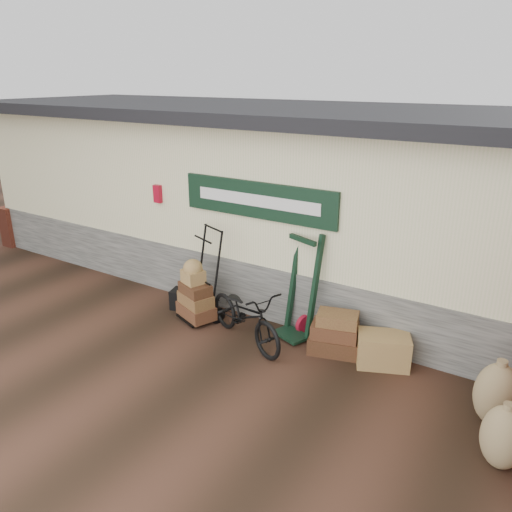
{
  "coord_description": "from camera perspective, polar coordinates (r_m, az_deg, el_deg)",
  "views": [
    {
      "loc": [
        3.56,
        -5.15,
        3.71
      ],
      "look_at": [
        -0.28,
        0.9,
        1.09
      ],
      "focal_mm": 35.0,
      "sensor_mm": 36.0,
      "label": 1
    }
  ],
  "objects": [
    {
      "name": "black_trunk",
      "position": [
        8.47,
        -8.48,
        -4.89
      ],
      "size": [
        0.39,
        0.36,
        0.33
      ],
      "primitive_type": "cube",
      "rotation": [
        0.0,
        0.0,
        0.25
      ],
      "color": "black",
      "rests_on": "ground"
    },
    {
      "name": "burlap_sack_left",
      "position": [
        6.3,
        25.76,
        -14.06
      ],
      "size": [
        0.53,
        0.46,
        0.77
      ],
      "primitive_type": "ellipsoid",
      "rotation": [
        0.0,
        0.0,
        0.13
      ],
      "color": "#917B4E",
      "rests_on": "ground"
    },
    {
      "name": "station_building",
      "position": [
        8.9,
        7.93,
        6.27
      ],
      "size": [
        14.4,
        4.1,
        3.2
      ],
      "color": "#4C4C47",
      "rests_on": "ground"
    },
    {
      "name": "ground",
      "position": [
        7.27,
        -1.94,
        -10.6
      ],
      "size": [
        80.0,
        80.0,
        0.0
      ],
      "primitive_type": "plane",
      "color": "black",
      "rests_on": "ground"
    },
    {
      "name": "suitcase_stack",
      "position": [
        7.15,
        8.98,
        -8.61
      ],
      "size": [
        0.79,
        0.61,
        0.62
      ],
      "primitive_type": null,
      "rotation": [
        0.0,
        0.0,
        0.27
      ],
      "color": "#3C2513",
      "rests_on": "ground"
    },
    {
      "name": "porter_trolley",
      "position": [
        7.87,
        -5.94,
        -2.04
      ],
      "size": [
        0.91,
        0.8,
        1.52
      ],
      "primitive_type": null,
      "rotation": [
        0.0,
        0.0,
        -0.37
      ],
      "color": "black",
      "rests_on": "ground"
    },
    {
      "name": "bicycle",
      "position": [
        7.23,
        -1.21,
        -6.41
      ],
      "size": [
        1.18,
        1.77,
        0.97
      ],
      "primitive_type": "imported",
      "rotation": [
        0.0,
        0.0,
        1.18
      ],
      "color": "black",
      "rests_on": "ground"
    },
    {
      "name": "burlap_sack_right",
      "position": [
        5.75,
        26.36,
        -18.08
      ],
      "size": [
        0.55,
        0.51,
        0.7
      ],
      "primitive_type": "ellipsoid",
      "rotation": [
        0.0,
        0.0,
        -0.4
      ],
      "color": "#917B4E",
      "rests_on": "ground"
    },
    {
      "name": "wicker_hamper",
      "position": [
        7.03,
        14.34,
        -10.34
      ],
      "size": [
        0.8,
        0.68,
        0.45
      ],
      "primitive_type": "cube",
      "rotation": [
        0.0,
        0.0,
        0.4
      ],
      "color": "brown",
      "rests_on": "ground"
    },
    {
      "name": "green_barrow",
      "position": [
        7.32,
        5.18,
        -3.4
      ],
      "size": [
        0.71,
        0.66,
        1.61
      ],
      "primitive_type": null,
      "rotation": [
        0.0,
        0.0,
        -0.35
      ],
      "color": "black",
      "rests_on": "ground"
    }
  ]
}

